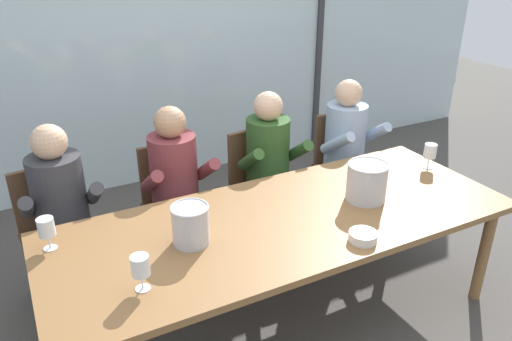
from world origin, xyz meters
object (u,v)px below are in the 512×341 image
Objects in this scene: dining_table at (285,227)px; wine_glass_near_bucket at (430,152)px; person_charcoal_jacket at (63,209)px; person_olive_shirt at (272,163)px; wine_glass_by_left_taster at (46,228)px; wine_glass_center_pour at (140,267)px; ice_bucket_primary at (190,224)px; chair_right_of_center at (343,159)px; ice_bucket_secondary at (367,181)px; chair_center at (260,178)px; chair_left_of_center at (175,197)px; person_maroon_top at (178,183)px; tasting_bowl at (363,237)px; person_pale_blue_shirt at (351,146)px; chair_near_curtain at (56,224)px.

wine_glass_near_bucket is (1.21, 0.13, 0.18)m from dining_table.
person_olive_shirt is (1.45, 0.00, 0.00)m from person_charcoal_jacket.
wine_glass_by_left_taster is 0.62m from wine_glass_center_pour.
ice_bucket_primary is (-0.91, -0.77, 0.16)m from person_olive_shirt.
person_olive_shirt reaches higher than wine_glass_center_pour.
ice_bucket_secondary is (-0.57, -0.95, 0.34)m from chair_right_of_center.
ice_bucket_secondary is at bearing -85.69° from chair_center.
chair_left_of_center is 1.00× the size of chair_right_of_center.
person_maroon_top reaches higher than tasting_bowl.
person_maroon_top is 7.97× the size of tasting_bowl.
ice_bucket_secondary is at bearing -128.18° from person_pale_blue_shirt.
person_olive_shirt is 1.62m from wine_glass_center_pour.
person_charcoal_jacket is at bearing -168.06° from chair_left_of_center.
dining_table is 2.24× the size of person_olive_shirt.
tasting_bowl is (0.58, -1.32, 0.25)m from chair_left_of_center.
dining_table is 0.99m from chair_center.
chair_left_of_center is 3.55× the size of ice_bucket_secondary.
person_maroon_top reaches higher than dining_table.
person_pale_blue_shirt reaches higher than wine_glass_center_pour.
ice_bucket_primary reaches higher than chair_near_curtain.
chair_right_of_center is at bearing 0.49° from chair_left_of_center.
person_olive_shirt reaches higher than chair_right_of_center.
chair_left_of_center is at bearing 168.98° from person_pale_blue_shirt.
ice_bucket_primary is 0.86× the size of ice_bucket_secondary.
person_charcoal_jacket is 0.95m from ice_bucket_primary.
dining_table is 1.26m from wine_glass_by_left_taster.
chair_center is at bearing 85.96° from tasting_bowl.
chair_right_of_center is 0.87m from wine_glass_near_bucket.
wine_glass_by_left_taster is at bearing -142.70° from chair_left_of_center.
chair_right_of_center is 5.00× the size of wine_glass_center_pour.
person_maroon_top is at bearing 137.68° from ice_bucket_secondary.
wine_glass_center_pour is at bearing -144.61° from chair_center.
chair_right_of_center is (1.45, -0.01, 0.00)m from chair_left_of_center.
chair_near_curtain is 1.51m from person_olive_shirt.
dining_table is 3.06× the size of chair_center.
wine_glass_near_bucket is (2.42, -0.17, -0.00)m from wine_glass_by_left_taster.
ice_bucket_primary is at bearing -142.63° from chair_center.
ice_bucket_secondary is at bearing -37.50° from chair_near_curtain.
person_maroon_top is 0.72m from person_olive_shirt.
tasting_bowl is 1.10m from wine_glass_near_bucket.
person_pale_blue_shirt is at bearing 0.12° from person_charcoal_jacket.
ice_bucket_primary is 1.42× the size of tasting_bowl.
person_olive_shirt is 1.18m from tasting_bowl.
wine_glass_center_pour reaches higher than chair_near_curtain.
wine_glass_center_pour reaches higher than chair_left_of_center.
person_pale_blue_shirt is at bearing -97.78° from chair_right_of_center.
wine_glass_by_left_taster is 1.00× the size of wine_glass_center_pour.
wine_glass_by_left_taster is (-2.28, -0.49, 0.17)m from person_pale_blue_shirt.
wine_glass_near_bucket reaches higher than tasting_bowl.
chair_left_of_center is (-0.34, 0.93, -0.16)m from dining_table.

